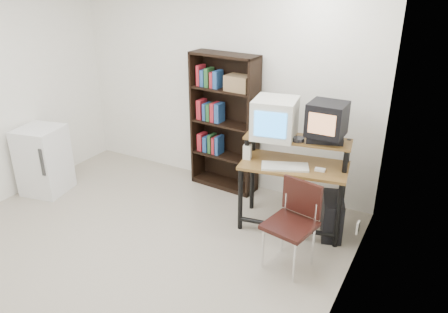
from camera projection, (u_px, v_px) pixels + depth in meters
The scene contains 17 objects.
floor at pixel (120, 258), 4.24m from camera, with size 4.00×4.00×0.01m, color #AEA490.
back_wall at pixel (219, 82), 5.34m from camera, with size 4.00×0.01×2.60m, color white.
right_wall at pixel (338, 182), 2.85m from camera, with size 0.01×4.00×2.60m, color white.
computer_desk at pixel (294, 169), 4.51m from camera, with size 1.16×0.71×0.98m.
crt_monitor at pixel (275, 118), 4.46m from camera, with size 0.49×0.50×0.41m.
vcr at pixel (325, 138), 4.39m from camera, with size 0.36×0.26×0.08m, color black.
crt_tv at pixel (327, 119), 4.29m from camera, with size 0.36×0.36×0.33m.
cd_spindle at pixel (298, 140), 4.38m from camera, with size 0.12×0.12×0.05m, color #26262B.
keyboard at pixel (285, 167), 4.40m from camera, with size 0.47×0.21×0.04m, color silver.
mousepad at pixel (321, 173), 4.31m from camera, with size 0.22×0.18×0.01m, color black.
mouse at pixel (320, 170), 4.32m from camera, with size 0.10×0.06×0.03m, color white.
desk_speaker at pixel (247, 153), 4.57m from camera, with size 0.08×0.07×0.17m, color silver.
pc_tower at pixel (332, 216), 4.54m from camera, with size 0.20×0.45×0.42m, color black.
school_chair at pixel (294, 216), 3.97m from camera, with size 0.49×0.49×0.82m.
bookshelf at pixel (225, 121), 5.32m from camera, with size 0.86×0.35×1.69m.
mini_fridge at pixel (44, 160), 5.35m from camera, with size 0.58×0.58×0.83m.
wall_outlet at pixel (358, 228), 4.18m from camera, with size 0.02×0.08×0.12m, color beige.
Camera 1 is at (2.57, -2.59, 2.59)m, focal length 35.00 mm.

